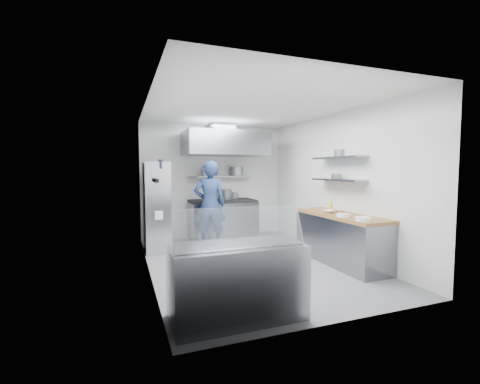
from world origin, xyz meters
name	(u,v)px	position (x,y,z in m)	size (l,w,h in m)	color
floor	(251,262)	(0.00, 0.00, 0.00)	(5.00, 5.00, 0.00)	slate
ceiling	(252,107)	(0.00, 0.00, 2.80)	(5.00, 5.00, 0.00)	silver
wall_back	(214,181)	(0.00, 2.50, 1.40)	(3.60, 0.02, 2.80)	white
wall_front	(340,197)	(0.00, -2.50, 1.40)	(3.60, 0.02, 2.80)	white
wall_left	(148,188)	(-1.80, 0.00, 1.40)	(5.00, 0.02, 2.80)	white
wall_right	(335,184)	(1.80, 0.00, 1.40)	(5.00, 0.02, 2.80)	white
gas_range	(223,220)	(0.10, 2.10, 0.45)	(1.60, 0.80, 0.90)	gray
cooktop	(223,201)	(0.10, 2.10, 0.93)	(1.57, 0.78, 0.06)	black
stock_pot_left	(209,196)	(-0.25, 2.03, 1.06)	(0.26, 0.26, 0.20)	slate
stock_pot_mid	(226,194)	(0.24, 2.28, 1.08)	(0.33, 0.33, 0.24)	slate
stock_pot_right	(234,195)	(0.46, 2.29, 1.04)	(0.25, 0.25, 0.16)	slate
over_range_shelf	(220,177)	(0.10, 2.34, 1.52)	(1.60, 0.30, 0.04)	gray
shelf_pot_a	(206,172)	(-0.28, 2.18, 1.63)	(0.27, 0.27, 0.18)	slate
shelf_pot_b	(237,171)	(0.54, 2.29, 1.65)	(0.33, 0.33, 0.22)	slate
extractor_hood	(224,144)	(0.10, 1.93, 2.30)	(1.90, 1.15, 0.55)	gray
hood_duct	(222,129)	(0.10, 2.15, 2.68)	(0.55, 0.55, 0.24)	slate
red_firebox	(164,181)	(-1.25, 2.44, 1.42)	(0.22, 0.10, 0.26)	red
chef	(210,204)	(-0.41, 1.37, 0.94)	(0.69, 0.45, 1.88)	navy
wire_rack	(156,206)	(-1.53, 1.51, 0.93)	(0.50, 0.90, 1.85)	silver
rack_bin_a	(159,215)	(-1.53, 1.11, 0.80)	(0.15, 0.18, 0.17)	white
rack_bin_b	(156,189)	(-1.53, 1.45, 1.30)	(0.13, 0.17, 0.15)	yellow
rack_jar	(160,164)	(-1.48, 1.10, 1.80)	(0.10, 0.10, 0.18)	black
knife_strip	(155,180)	(-1.78, -0.90, 1.55)	(0.04, 0.55, 0.05)	black
prep_counter_base	(340,240)	(1.48, -0.60, 0.42)	(0.62, 2.00, 0.84)	gray
prep_counter_top	(340,215)	(1.48, -0.60, 0.87)	(0.65, 2.04, 0.06)	#916035
plate_stack_a	(363,219)	(1.30, -1.40, 0.93)	(0.24, 0.24, 0.06)	white
plate_stack_b	(343,215)	(1.26, -0.96, 0.93)	(0.22, 0.22, 0.06)	white
copper_pan	(341,212)	(1.47, -0.62, 0.93)	(0.16, 0.16, 0.06)	#D1763A
squeeze_bottle	(331,206)	(1.54, -0.23, 0.99)	(0.06, 0.06, 0.18)	yellow
mixing_bowl	(328,211)	(1.35, -0.43, 0.93)	(0.22, 0.22, 0.05)	white
wall_shelf_lower	(338,180)	(1.64, -0.30, 1.50)	(0.30, 1.30, 0.04)	gray
wall_shelf_upper	(338,158)	(1.64, -0.30, 1.92)	(0.30, 1.30, 0.04)	gray
shelf_pot_c	(337,176)	(1.62, -0.30, 1.57)	(0.20, 0.20, 0.10)	slate
shelf_pot_d	(340,153)	(1.79, -0.16, 2.01)	(0.23, 0.23, 0.14)	slate
display_case	(237,282)	(-1.00, -2.00, 0.42)	(1.50, 0.70, 0.85)	gray
display_glass	(241,227)	(-1.00, -2.12, 1.07)	(1.47, 0.02, 0.45)	silver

